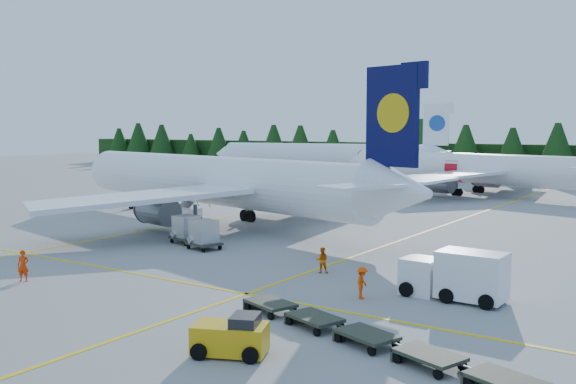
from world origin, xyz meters
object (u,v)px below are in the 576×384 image
Objects in this scene: service_truck at (453,275)px; baggage_tug at (232,336)px; airliner_navy at (206,180)px; airliner_red at (455,168)px; airstairs at (184,210)px.

baggage_tug is at bearing -106.85° from service_truck.
airliner_navy is at bearing 109.74° from baggage_tug.
airliner_red is 7.16× the size of airstairs.
airliner_navy is at bearing 156.25° from service_truck.
airstairs is at bearing 112.86° from baggage_tug.
service_truck is at bearing -13.24° from airliner_navy.
airliner_navy is 8.24× the size of service_truck.
airliner_navy reaches higher than airstairs.
airliner_red reaches higher than airstairs.
airliner_red reaches higher than service_truck.
airliner_navy reaches higher than service_truck.
airstairs reaches higher than service_truck.
airliner_red is at bearing 111.05° from service_truck.
airstairs reaches higher than baggage_tug.
baggage_tug is at bearing -35.10° from airliner_navy.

